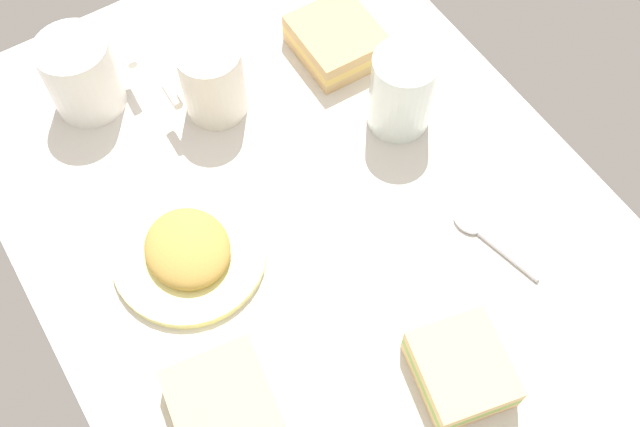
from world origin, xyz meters
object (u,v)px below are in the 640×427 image
object	(u,v)px
plate_of_food	(189,251)
coffee_mug_milky	(81,74)
coffee_mug_black	(212,80)
sandwich_side	(224,408)
sandwich_extra	(337,40)
spoon	(482,235)
sandwich_main	(461,370)
glass_of_milk	(401,95)

from	to	relation	value
plate_of_food	coffee_mug_milky	world-z (taller)	coffee_mug_milky
coffee_mug_milky	coffee_mug_black	bearing A→B (deg)	-125.76
sandwich_side	sandwich_extra	distance (cm)	49.51
plate_of_food	spoon	xyz separation A→B (cm)	(-15.81, -29.55, -0.96)
coffee_mug_black	sandwich_main	distance (cm)	44.63
plate_of_food	sandwich_main	bearing A→B (deg)	-147.93
glass_of_milk	spoon	bearing A→B (deg)	175.48
coffee_mug_black	sandwich_extra	size ratio (longest dim) A/B	0.90
coffee_mug_milky	sandwich_extra	xyz separation A→B (cm)	(-9.86, -30.80, -3.09)
sandwich_main	spoon	xyz separation A→B (cm)	(11.55, -12.41, -1.82)
plate_of_food	coffee_mug_milky	distance (cm)	26.63
spoon	sandwich_side	bearing A→B (deg)	93.21
sandwich_main	glass_of_milk	world-z (taller)	glass_of_milk
sandwich_side	sandwich_extra	bearing A→B (deg)	-46.27
coffee_mug_black	glass_of_milk	size ratio (longest dim) A/B	0.92
sandwich_main	sandwich_side	size ratio (longest dim) A/B	0.95
coffee_mug_black	spoon	distance (cm)	37.11
sandwich_main	sandwich_extra	distance (cm)	45.84
plate_of_food	spoon	world-z (taller)	plate_of_food
plate_of_food	sandwich_extra	distance (cm)	34.75
coffee_mug_milky	spoon	xyz separation A→B (cm)	(-42.14, -29.76, -4.91)
plate_of_food	sandwich_side	distance (cm)	18.52
coffee_mug_black	sandwich_extra	bearing A→B (deg)	-91.56
plate_of_food	sandwich_extra	bearing A→B (deg)	-61.70
sandwich_main	glass_of_milk	size ratio (longest dim) A/B	1.06
plate_of_food	sandwich_main	distance (cm)	32.29
coffee_mug_milky	sandwich_main	world-z (taller)	coffee_mug_milky
sandwich_extra	coffee_mug_milky	bearing A→B (deg)	72.25
sandwich_side	spoon	size ratio (longest dim) A/B	1.02
plate_of_food	glass_of_milk	size ratio (longest dim) A/B	1.58
sandwich_main	spoon	bearing A→B (deg)	-47.06
coffee_mug_milky	plate_of_food	bearing A→B (deg)	-179.53
plate_of_food	coffee_mug_milky	xyz separation A→B (cm)	(26.33, 0.21, 3.95)
sandwich_side	spoon	distance (cm)	34.84
sandwich_main	sandwich_extra	world-z (taller)	same
coffee_mug_black	coffee_mug_milky	distance (cm)	16.04
sandwich_main	sandwich_side	distance (cm)	24.30
sandwich_main	plate_of_food	bearing A→B (deg)	32.07
plate_of_food	sandwich_side	world-z (taller)	sandwich_side
coffee_mug_milky	sandwich_extra	distance (cm)	32.49
spoon	coffee_mug_black	bearing A→B (deg)	27.08
coffee_mug_milky	glass_of_milk	distance (cm)	38.97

